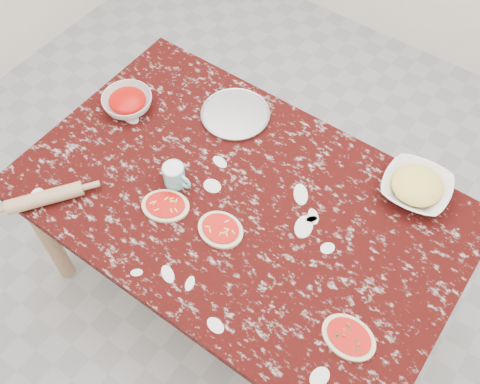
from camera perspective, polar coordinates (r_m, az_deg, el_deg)
name	(u,v)px	position (r m, az deg, el deg)	size (l,w,h in m)	color
ground	(240,286)	(2.67, 0.00, -9.65)	(4.00, 4.00, 0.00)	gray
worktable	(240,212)	(2.08, 0.00, -2.05)	(1.60, 1.00, 0.75)	black
pizza_tray	(235,115)	(2.25, -0.48, 7.94)	(0.27, 0.27, 0.01)	#B2B2B7
sauce_bowl	(128,103)	(2.31, -11.44, 8.98)	(0.20, 0.20, 0.06)	white
cheese_bowl	(416,188)	(2.10, 17.58, 0.39)	(0.24, 0.24, 0.06)	white
flour_mug	(175,175)	(2.03, -6.70, 1.70)	(0.12, 0.08, 0.09)	#79C7CD
pizza_left	(166,206)	(2.01, -7.64, -1.41)	(0.21, 0.20, 0.02)	beige
pizza_mid	(221,229)	(1.94, -2.01, -3.86)	(0.17, 0.14, 0.02)	beige
pizza_right	(349,337)	(1.81, 11.08, -14.40)	(0.18, 0.14, 0.02)	beige
rolling_pin	(45,198)	(2.10, -19.39, -0.58)	(0.05, 0.05, 0.27)	tan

